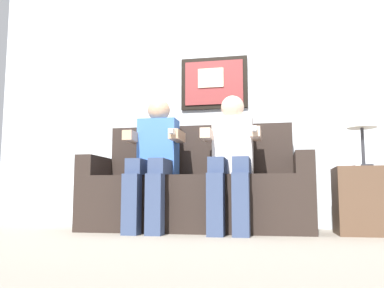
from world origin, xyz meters
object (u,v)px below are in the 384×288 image
Objects in this scene: table_lamp at (362,120)px; person_on_right at (232,155)px; couch at (196,193)px; side_table_right at (363,201)px; spare_remote_on_table at (356,166)px; person_on_left at (154,157)px.

person_on_right is at bearing -176.74° from table_lamp.
side_table_right is at bearing -4.70° from couch.
spare_remote_on_table is (0.93, 0.04, -0.10)m from person_on_right.
person_on_left is 1.64m from side_table_right.
person_on_right is 0.94m from spare_remote_on_table.
spare_remote_on_table is (1.56, 0.04, -0.10)m from person_on_left.
couch is at bearing 174.20° from spare_remote_on_table.
person_on_right reaches higher than couch.
person_on_right is 8.54× the size of spare_remote_on_table.
side_table_right is 0.26m from spare_remote_on_table.
table_lamp is (1.62, 0.06, 0.25)m from person_on_left.
couch is 0.46m from person_on_left.
person_on_right reaches higher than table_lamp.
table_lamp is (1.30, -0.11, 0.55)m from couch.
couch is 1.29m from side_table_right.
table_lamp is at bearing -15.30° from side_table_right.
person_on_right is (0.63, 0.00, 0.00)m from person_on_left.
table_lamp is at bearing 3.26° from person_on_right.
person_on_left and person_on_right have the same top height.
spare_remote_on_table reaches higher than side_table_right.
table_lamp is at bearing 16.35° from spare_remote_on_table.
person_on_right is 1.04m from side_table_right.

